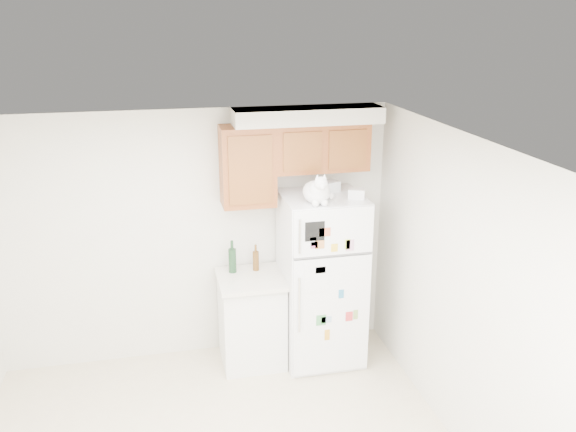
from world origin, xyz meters
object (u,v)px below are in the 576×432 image
object	(u,v)px
refrigerator	(322,279)
base_counter	(252,319)
storage_box_back	(329,186)
storage_box_front	(356,194)
bottle_amber	(256,258)
cat	(317,191)
bottle_green	(232,256)

from	to	relation	value
refrigerator	base_counter	size ratio (longest dim) A/B	1.85
storage_box_back	storage_box_front	world-z (taller)	storage_box_back
refrigerator	bottle_amber	distance (m)	0.68
cat	storage_box_back	bearing A→B (deg)	58.36
bottle_green	bottle_amber	xyz separation A→B (m)	(0.23, -0.00, -0.03)
cat	storage_box_front	distance (m)	0.40
cat	storage_box_front	world-z (taller)	cat
refrigerator	bottle_green	xyz separation A→B (m)	(-0.84, 0.21, 0.23)
bottle_amber	refrigerator	bearing A→B (deg)	-18.83
storage_box_front	bottle_green	world-z (taller)	storage_box_front
storage_box_front	bottle_amber	distance (m)	1.18
cat	bottle_amber	world-z (taller)	cat
base_counter	storage_box_front	xyz separation A→B (m)	(0.97, -0.20, 1.28)
refrigerator	cat	world-z (taller)	cat
base_counter	cat	xyz separation A→B (m)	(0.58, -0.27, 1.35)
cat	bottle_green	distance (m)	1.11
base_counter	storage_box_back	bearing A→B (deg)	5.00
bottle_amber	cat	bearing A→B (deg)	-39.13
cat	storage_box_back	distance (m)	0.41
bottle_green	bottle_amber	distance (m)	0.23
refrigerator	storage_box_front	distance (m)	0.95
refrigerator	storage_box_back	xyz separation A→B (m)	(0.10, 0.14, 0.90)
base_counter	storage_box_back	distance (m)	1.51
base_counter	bottle_amber	distance (m)	0.61
refrigerator	storage_box_back	distance (m)	0.92
base_counter	cat	bearing A→B (deg)	-25.27
refrigerator	storage_box_back	world-z (taller)	storage_box_back
bottle_green	bottle_amber	bearing A→B (deg)	-0.93
cat	bottle_green	size ratio (longest dim) A/B	1.32
cat	refrigerator	bearing A→B (deg)	60.70
refrigerator	bottle_green	world-z (taller)	refrigerator
bottle_green	refrigerator	bearing A→B (deg)	-14.16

